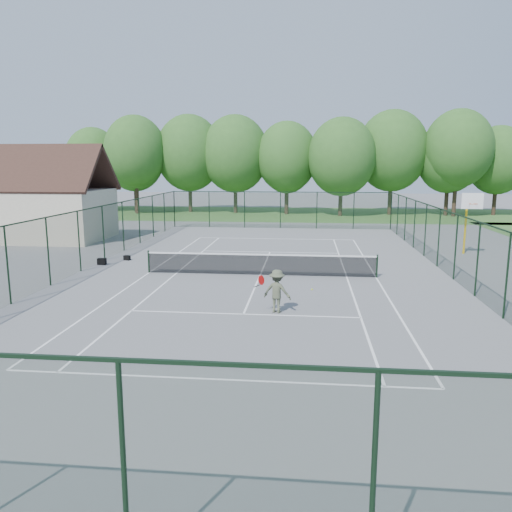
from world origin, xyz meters
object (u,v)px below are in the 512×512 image
Objects in this scene: basketball_goal at (469,211)px; sports_bag_a at (102,261)px; tennis_net at (260,263)px; tennis_player at (277,291)px.

sports_bag_a is (-20.12, -4.88, -2.39)m from basketball_goal.
tennis_net is 13.39m from basketball_goal.
tennis_player is (-10.36, -12.55, -1.79)m from basketball_goal.
sports_bag_a is 12.43m from tennis_player.
tennis_net is at bearing -12.14° from sports_bag_a.
sports_bag_a is at bearing 169.16° from tennis_net.
basketball_goal is at bearing 50.47° from tennis_player.
tennis_net is 25.47× the size of sports_bag_a.
basketball_goal is at bearing 29.52° from tennis_net.
basketball_goal is 1.71× the size of tennis_player.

